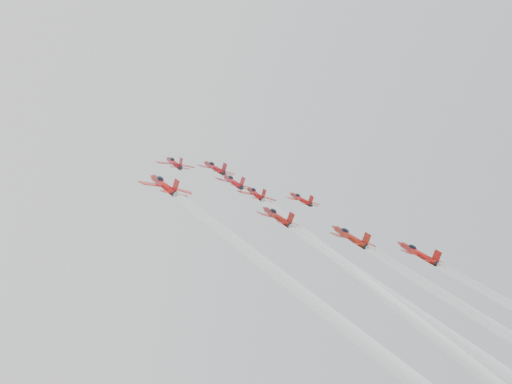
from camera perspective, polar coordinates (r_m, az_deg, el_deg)
jet_lead at (r=146.78m, az=-4.17°, el=2.46°), size 10.60×12.92×10.20m
jet_row2_left at (r=131.14m, az=-8.19°, el=2.91°), size 9.23×11.25×8.88m
jet_row2_center at (r=131.05m, az=-2.33°, el=1.06°), size 9.93×12.11×9.56m
jet_row2_right at (r=140.74m, az=4.49°, el=-0.70°), size 9.19×11.20×8.84m
jet_center at (r=86.14m, az=12.03°, el=-7.87°), size 9.25×80.20×63.01m
jet_rear_farleft at (r=56.03m, az=3.50°, el=-11.24°), size 9.88×85.65×67.29m
jet_rear_left at (r=68.74m, az=18.98°, el=-13.34°), size 9.28×80.45×63.21m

